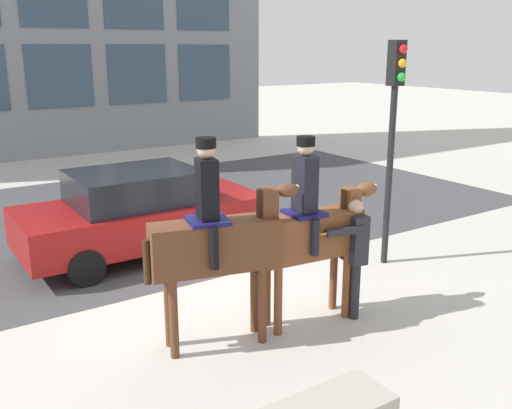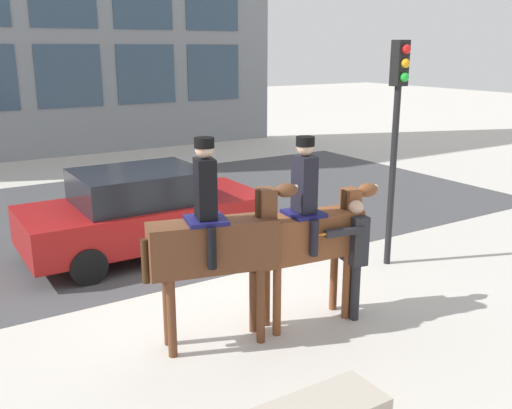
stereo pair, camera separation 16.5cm
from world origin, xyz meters
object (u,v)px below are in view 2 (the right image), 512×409
object	(u,v)px
mounted_horse_companion	(310,230)
pedestrian_bystander	(353,250)
mounted_horse_lead	(215,240)
street_car_near_lane	(144,211)
traffic_light	(397,118)

from	to	relation	value
mounted_horse_companion	pedestrian_bystander	size ratio (longest dim) A/B	1.52
mounted_horse_lead	pedestrian_bystander	xyz separation A→B (m)	(1.93, -0.36, -0.39)
mounted_horse_lead	street_car_near_lane	bearing A→B (deg)	96.56
mounted_horse_lead	pedestrian_bystander	world-z (taller)	mounted_horse_lead
mounted_horse_lead	traffic_light	world-z (taller)	traffic_light
pedestrian_bystander	traffic_light	world-z (taller)	traffic_light
pedestrian_bystander	mounted_horse_companion	bearing A→B (deg)	-11.51
mounted_horse_lead	street_car_near_lane	world-z (taller)	mounted_horse_lead
traffic_light	mounted_horse_lead	bearing A→B (deg)	-167.32
mounted_horse_lead	mounted_horse_companion	xyz separation A→B (m)	(1.36, -0.13, -0.07)
mounted_horse_lead	pedestrian_bystander	distance (m)	2.00
mounted_horse_companion	traffic_light	bearing A→B (deg)	27.24
street_car_near_lane	traffic_light	size ratio (longest dim) A/B	1.15
traffic_light	street_car_near_lane	bearing A→B (deg)	140.44
mounted_horse_lead	pedestrian_bystander	size ratio (longest dim) A/B	1.56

